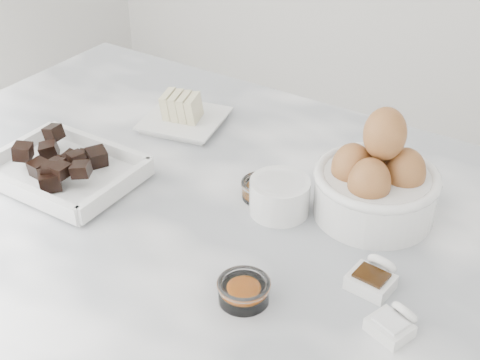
% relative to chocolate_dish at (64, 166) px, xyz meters
% --- Properties ---
extents(marble_slab, '(1.20, 0.80, 0.04)m').
position_rel_chocolate_dish_xyz_m(marble_slab, '(0.25, 0.07, -0.04)').
color(marble_slab, white).
rests_on(marble_slab, cabinet).
extents(chocolate_dish, '(0.23, 0.18, 0.06)m').
position_rel_chocolate_dish_xyz_m(chocolate_dish, '(0.00, 0.00, 0.00)').
color(chocolate_dish, white).
rests_on(chocolate_dish, marble_slab).
extents(butter_plate, '(0.17, 0.17, 0.06)m').
position_rel_chocolate_dish_xyz_m(butter_plate, '(0.05, 0.25, -0.00)').
color(butter_plate, white).
rests_on(butter_plate, marble_slab).
extents(sugar_ramekin, '(0.09, 0.09, 0.05)m').
position_rel_chocolate_dish_xyz_m(sugar_ramekin, '(0.33, 0.11, 0.00)').
color(sugar_ramekin, white).
rests_on(sugar_ramekin, marble_slab).
extents(egg_bowl, '(0.18, 0.18, 0.17)m').
position_rel_chocolate_dish_xyz_m(egg_bowl, '(0.45, 0.18, 0.03)').
color(egg_bowl, white).
rests_on(egg_bowl, marble_slab).
extents(honey_bowl, '(0.07, 0.07, 0.03)m').
position_rel_chocolate_dish_xyz_m(honey_bowl, '(0.29, 0.13, -0.01)').
color(honey_bowl, white).
rests_on(honey_bowl, marble_slab).
extents(zest_bowl, '(0.07, 0.07, 0.03)m').
position_rel_chocolate_dish_xyz_m(zest_bowl, '(0.39, -0.08, -0.01)').
color(zest_bowl, white).
rests_on(zest_bowl, marble_slab).
extents(vanilla_spoon, '(0.06, 0.07, 0.04)m').
position_rel_chocolate_dish_xyz_m(vanilla_spoon, '(0.51, 0.04, -0.01)').
color(vanilla_spoon, white).
rests_on(vanilla_spoon, marble_slab).
extents(salt_spoon, '(0.06, 0.07, 0.04)m').
position_rel_chocolate_dish_xyz_m(salt_spoon, '(0.57, -0.03, -0.01)').
color(salt_spoon, white).
rests_on(salt_spoon, marble_slab).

